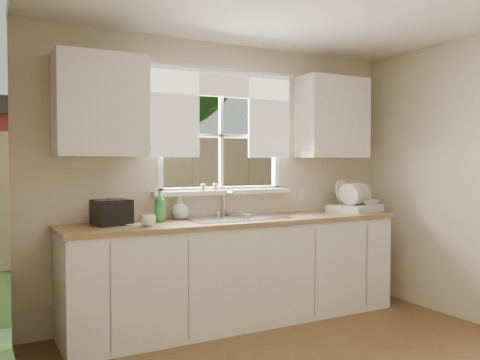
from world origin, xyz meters
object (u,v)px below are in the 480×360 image
dish_rack (354,204)px  black_appliance (112,212)px  cup (148,221)px  soap_bottle_a (160,206)px

dish_rack → black_appliance: dish_rack is taller
dish_rack → cup: bearing=-175.4°
cup → black_appliance: 0.33m
soap_bottle_a → cup: bearing=-116.7°
dish_rack → soap_bottle_a: size_ratio=2.26×
soap_bottle_a → cup: 0.32m
cup → soap_bottle_a: bearing=59.7°
soap_bottle_a → cup: (-0.18, -0.25, -0.08)m
cup → black_appliance: size_ratio=0.42×
dish_rack → cup: 2.22m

